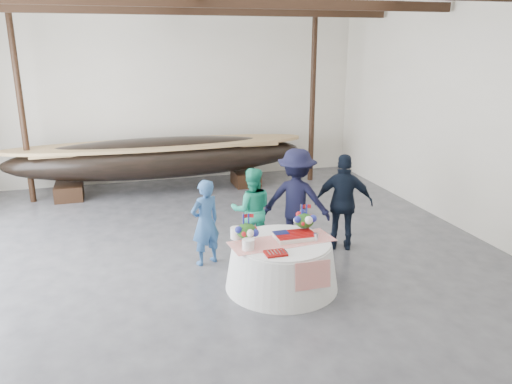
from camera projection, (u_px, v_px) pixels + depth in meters
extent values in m
cube|color=#3D3D42|center=(224.00, 270.00, 8.23)|extent=(10.00, 12.00, 0.01)
cube|color=silver|center=(172.00, 96.00, 13.10)|extent=(10.00, 0.02, 4.50)
cube|color=silver|center=(494.00, 121.00, 8.92)|extent=(0.02, 12.00, 4.50)
cube|color=black|center=(199.00, 2.00, 8.38)|extent=(9.80, 0.12, 0.18)
cube|color=black|center=(179.00, 11.00, 10.68)|extent=(9.80, 0.12, 0.18)
cylinder|color=black|center=(21.00, 105.00, 11.10)|extent=(0.14, 0.14, 4.50)
cylinder|color=black|center=(313.00, 96.00, 12.97)|extent=(0.14, 0.14, 4.50)
cube|color=black|center=(69.00, 191.00, 11.91)|extent=(0.64, 0.82, 0.36)
cube|color=black|center=(246.00, 178.00, 13.08)|extent=(0.64, 0.82, 0.36)
ellipsoid|color=black|center=(160.00, 158.00, 12.30)|extent=(7.29, 1.46, 1.00)
cube|color=#9E7A4C|center=(159.00, 147.00, 12.22)|extent=(5.83, 0.96, 0.05)
cone|color=white|center=(282.00, 265.00, 7.58)|extent=(1.72, 1.72, 0.71)
cylinder|color=white|center=(282.00, 243.00, 7.47)|extent=(1.46, 1.46, 0.04)
cube|color=red|center=(282.00, 241.00, 7.46)|extent=(1.63, 0.69, 0.01)
cube|color=white|center=(295.00, 237.00, 7.56)|extent=(0.60, 0.40, 0.07)
cylinder|color=white|center=(248.00, 244.00, 7.15)|extent=(0.18, 0.18, 0.16)
cylinder|color=white|center=(236.00, 233.00, 7.57)|extent=(0.18, 0.18, 0.17)
cube|color=maroon|center=(276.00, 253.00, 7.01)|extent=(0.30, 0.24, 0.03)
cone|color=silver|center=(316.00, 237.00, 7.47)|extent=(0.09, 0.09, 0.12)
imported|color=#2B558B|center=(205.00, 222.00, 8.27)|extent=(0.63, 0.53, 1.47)
imported|color=#20A780|center=(252.00, 210.00, 8.81)|extent=(0.84, 0.71, 1.52)
imported|color=black|center=(296.00, 200.00, 8.81)|extent=(1.38, 1.20, 1.85)
imported|color=black|center=(344.00, 202.00, 8.85)|extent=(1.11, 0.80, 1.75)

